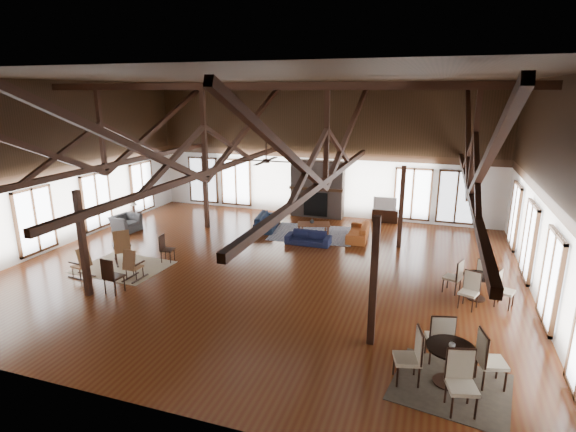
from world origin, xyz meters
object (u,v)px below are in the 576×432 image
(coffee_table, at_px, (314,225))
(sofa_navy_left, at_px, (267,221))
(armchair, at_px, (126,223))
(sofa_navy_front, at_px, (308,238))
(sofa_orange, at_px, (358,232))
(cafe_table_near, at_px, (450,358))
(cafe_table_far, at_px, (478,283))
(tv_console, at_px, (385,216))

(coffee_table, bearing_deg, sofa_navy_left, 154.14)
(armchair, bearing_deg, sofa_navy_front, -76.19)
(coffee_table, bearing_deg, sofa_orange, -11.85)
(coffee_table, bearing_deg, armchair, 177.35)
(cafe_table_near, xyz_separation_m, cafe_table_far, (0.79, 4.23, -0.07))
(armchair, relative_size, cafe_table_far, 0.54)
(sofa_navy_left, relative_size, cafe_table_near, 0.91)
(cafe_table_near, bearing_deg, sofa_orange, 111.15)
(sofa_navy_left, height_order, armchair, armchair)
(sofa_navy_front, relative_size, cafe_table_far, 0.88)
(sofa_orange, height_order, cafe_table_near, cafe_table_near)
(cafe_table_far, bearing_deg, sofa_orange, 133.61)
(sofa_navy_left, distance_m, cafe_table_far, 9.14)
(armchair, xyz_separation_m, tv_console, (10.01, 4.83, -0.06))
(sofa_navy_left, height_order, cafe_table_far, cafe_table_far)
(sofa_orange, height_order, armchair, armchair)
(sofa_navy_front, height_order, armchair, armchair)
(sofa_navy_left, distance_m, cafe_table_near, 11.27)
(sofa_navy_left, relative_size, armchair, 1.96)
(sofa_navy_left, bearing_deg, cafe_table_far, -128.52)
(sofa_navy_left, distance_m, armchair, 5.86)
(sofa_navy_front, xyz_separation_m, tv_console, (2.40, 4.03, 0.03))
(sofa_orange, xyz_separation_m, armchair, (-9.29, -2.11, 0.06))
(sofa_orange, relative_size, cafe_table_near, 0.86)
(sofa_navy_front, distance_m, coffee_table, 1.17)
(coffee_table, xyz_separation_m, cafe_table_far, (5.86, -4.13, 0.06))
(sofa_orange, distance_m, coffee_table, 1.78)
(armchair, height_order, tv_console, armchair)
(sofa_orange, xyz_separation_m, coffee_table, (-1.77, -0.16, 0.16))
(coffee_table, bearing_deg, cafe_table_near, -75.96)
(coffee_table, xyz_separation_m, tv_console, (2.49, 2.88, -0.16))
(cafe_table_far, height_order, tv_console, cafe_table_far)
(sofa_orange, distance_m, armchair, 9.52)
(sofa_navy_left, xyz_separation_m, armchair, (-5.40, -2.27, 0.04))
(cafe_table_far, bearing_deg, tv_console, 115.62)
(cafe_table_far, bearing_deg, sofa_navy_front, 152.62)
(sofa_navy_front, xyz_separation_m, cafe_table_near, (4.96, -7.21, 0.32))
(sofa_navy_front, xyz_separation_m, sofa_orange, (1.67, 1.31, 0.03))
(sofa_navy_front, bearing_deg, coffee_table, 94.26)
(sofa_navy_front, bearing_deg, cafe_table_near, -56.11)
(sofa_navy_front, height_order, coffee_table, same)
(sofa_orange, bearing_deg, cafe_table_near, 17.67)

